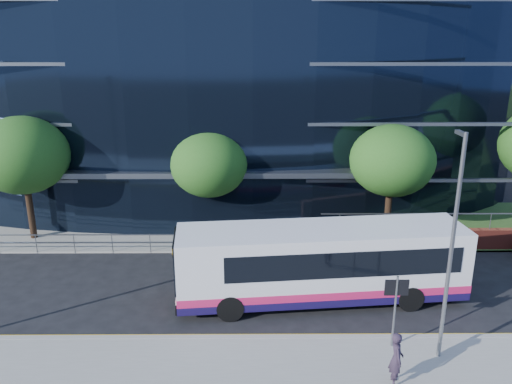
{
  "coord_description": "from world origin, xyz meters",
  "views": [
    {
      "loc": [
        -0.56,
        -17.34,
        10.92
      ],
      "look_at": [
        -0.41,
        8.0,
        3.08
      ],
      "focal_mm": 35.0,
      "sensor_mm": 36.0,
      "label": 1
    }
  ],
  "objects_px": {
    "tree_far_b": "(209,165)",
    "tree_dist_e": "(468,96)",
    "street_sign": "(396,297)",
    "tree_far_c": "(392,161)",
    "city_bus": "(324,263)",
    "pedestrian": "(396,359)",
    "streetlight_east": "(452,243)",
    "tree_far_a": "(23,155)"
  },
  "relations": [
    {
      "from": "tree_far_b",
      "to": "pedestrian",
      "type": "xyz_separation_m",
      "value": [
        7.03,
        -13.17,
        -3.14
      ]
    },
    {
      "from": "tree_far_b",
      "to": "tree_far_c",
      "type": "height_order",
      "value": "tree_far_c"
    },
    {
      "from": "pedestrian",
      "to": "tree_far_b",
      "type": "bearing_deg",
      "value": 31.04
    },
    {
      "from": "street_sign",
      "to": "pedestrian",
      "type": "relative_size",
      "value": 1.52
    },
    {
      "from": "street_sign",
      "to": "pedestrian",
      "type": "distance_m",
      "value": 2.39
    },
    {
      "from": "tree_far_a",
      "to": "tree_far_c",
      "type": "height_order",
      "value": "tree_far_a"
    },
    {
      "from": "tree_far_a",
      "to": "tree_dist_e",
      "type": "relative_size",
      "value": 1.07
    },
    {
      "from": "tree_far_b",
      "to": "tree_far_c",
      "type": "xyz_separation_m",
      "value": [
        10.0,
        -0.5,
        0.33
      ]
    },
    {
      "from": "street_sign",
      "to": "city_bus",
      "type": "xyz_separation_m",
      "value": [
        -2.05,
        3.64,
        -0.39
      ]
    },
    {
      "from": "tree_far_c",
      "to": "tree_far_a",
      "type": "bearing_deg",
      "value": 180.0
    },
    {
      "from": "tree_far_b",
      "to": "street_sign",
      "type": "bearing_deg",
      "value": -55.92
    },
    {
      "from": "city_bus",
      "to": "streetlight_east",
      "type": "bearing_deg",
      "value": -55.56
    },
    {
      "from": "streetlight_east",
      "to": "street_sign",
      "type": "bearing_deg",
      "value": 158.64
    },
    {
      "from": "tree_far_c",
      "to": "pedestrian",
      "type": "xyz_separation_m",
      "value": [
        -2.97,
        -12.67,
        -3.46
      ]
    },
    {
      "from": "tree_dist_e",
      "to": "tree_far_b",
      "type": "bearing_deg",
      "value": -131.52
    },
    {
      "from": "tree_dist_e",
      "to": "streetlight_east",
      "type": "bearing_deg",
      "value": -113.11
    },
    {
      "from": "tree_far_c",
      "to": "pedestrian",
      "type": "relative_size",
      "value": 3.53
    },
    {
      "from": "tree_far_a",
      "to": "city_bus",
      "type": "relative_size",
      "value": 0.56
    },
    {
      "from": "tree_dist_e",
      "to": "pedestrian",
      "type": "relative_size",
      "value": 3.53
    },
    {
      "from": "tree_far_b",
      "to": "tree_dist_e",
      "type": "xyz_separation_m",
      "value": [
        27.0,
        30.5,
        0.33
      ]
    },
    {
      "from": "tree_far_b",
      "to": "tree_far_c",
      "type": "bearing_deg",
      "value": -2.86
    },
    {
      "from": "street_sign",
      "to": "city_bus",
      "type": "bearing_deg",
      "value": 119.45
    },
    {
      "from": "tree_far_b",
      "to": "tree_dist_e",
      "type": "bearing_deg",
      "value": 48.48
    },
    {
      "from": "street_sign",
      "to": "tree_dist_e",
      "type": "xyz_separation_m",
      "value": [
        19.5,
        41.59,
        2.39
      ]
    },
    {
      "from": "street_sign",
      "to": "tree_dist_e",
      "type": "bearing_deg",
      "value": 64.88
    },
    {
      "from": "street_sign",
      "to": "tree_far_c",
      "type": "xyz_separation_m",
      "value": [
        2.5,
        10.59,
        2.39
      ]
    },
    {
      "from": "city_bus",
      "to": "tree_dist_e",
      "type": "bearing_deg",
      "value": 54.77
    },
    {
      "from": "streetlight_east",
      "to": "pedestrian",
      "type": "bearing_deg",
      "value": -142.88
    },
    {
      "from": "tree_far_b",
      "to": "tree_far_a",
      "type": "bearing_deg",
      "value": -177.14
    },
    {
      "from": "tree_far_c",
      "to": "tree_dist_e",
      "type": "distance_m",
      "value": 35.36
    },
    {
      "from": "tree_far_b",
      "to": "streetlight_east",
      "type": "xyz_separation_m",
      "value": [
        9.0,
        -11.67,
        0.23
      ]
    },
    {
      "from": "tree_far_b",
      "to": "pedestrian",
      "type": "bearing_deg",
      "value": -61.9
    },
    {
      "from": "tree_far_a",
      "to": "city_bus",
      "type": "bearing_deg",
      "value": -24.23
    },
    {
      "from": "streetlight_east",
      "to": "city_bus",
      "type": "xyz_separation_m",
      "value": [
        -3.55,
        4.22,
        -2.68
      ]
    },
    {
      "from": "city_bus",
      "to": "pedestrian",
      "type": "xyz_separation_m",
      "value": [
        1.58,
        -5.72,
        -0.68
      ]
    },
    {
      "from": "tree_far_c",
      "to": "streetlight_east",
      "type": "relative_size",
      "value": 0.81
    },
    {
      "from": "street_sign",
      "to": "tree_far_c",
      "type": "distance_m",
      "value": 11.14
    },
    {
      "from": "pedestrian",
      "to": "tree_dist_e",
      "type": "bearing_deg",
      "value": -21.64
    },
    {
      "from": "tree_far_a",
      "to": "streetlight_east",
      "type": "distance_m",
      "value": 22.05
    },
    {
      "from": "street_sign",
      "to": "tree_dist_e",
      "type": "distance_m",
      "value": 45.99
    },
    {
      "from": "tree_far_a",
      "to": "tree_dist_e",
      "type": "distance_m",
      "value": 48.27
    },
    {
      "from": "tree_far_c",
      "to": "city_bus",
      "type": "distance_m",
      "value": 8.76
    }
  ]
}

